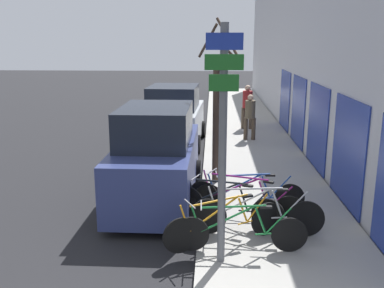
# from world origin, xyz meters

# --- Properties ---
(ground_plane) EXTENTS (80.00, 80.00, 0.00)m
(ground_plane) POSITION_xyz_m (0.00, 11.20, 0.00)
(ground_plane) COLOR black
(sidewalk_curb) EXTENTS (3.20, 32.00, 0.15)m
(sidewalk_curb) POSITION_xyz_m (2.60, 14.00, 0.07)
(sidewalk_curb) COLOR #9E9B93
(sidewalk_curb) RESTS_ON ground
(building_facade) EXTENTS (0.23, 32.00, 6.50)m
(building_facade) POSITION_xyz_m (4.35, 13.91, 3.21)
(building_facade) COLOR #BCBCC1
(building_facade) RESTS_ON ground
(signpost) EXTENTS (0.58, 0.15, 3.83)m
(signpost) POSITION_xyz_m (1.41, 3.74, 2.22)
(signpost) COLOR #595B60
(signpost) RESTS_ON sidewalk_curb
(bicycle_0) EXTENTS (2.32, 0.44, 0.87)m
(bicycle_0) POSITION_xyz_m (1.75, 4.10, 0.52)
(bicycle_0) COLOR black
(bicycle_0) RESTS_ON sidewalk_curb
(bicycle_1) EXTENTS (2.15, 1.09, 0.89)m
(bicycle_1) POSITION_xyz_m (1.51, 4.37, 0.53)
(bicycle_1) COLOR black
(bicycle_1) RESTS_ON sidewalk_curb
(bicycle_2) EXTENTS (2.51, 0.44, 0.96)m
(bicycle_2) POSITION_xyz_m (2.10, 4.76, 0.56)
(bicycle_2) COLOR black
(bicycle_2) RESTS_ON sidewalk_curb
(bicycle_3) EXTENTS (2.18, 0.89, 0.91)m
(bicycle_3) POSITION_xyz_m (1.55, 5.22, 0.54)
(bicycle_3) COLOR black
(bicycle_3) RESTS_ON sidewalk_curb
(bicycle_4) EXTENTS (2.33, 1.16, 0.96)m
(bicycle_4) POSITION_xyz_m (1.93, 5.40, 0.56)
(bicycle_4) COLOR black
(bicycle_4) RESTS_ON sidewalk_curb
(bicycle_5) EXTENTS (2.36, 0.44, 0.88)m
(bicycle_5) POSITION_xyz_m (2.04, 5.82, 0.53)
(bicycle_5) COLOR black
(bicycle_5) RESTS_ON sidewalk_curb
(parked_car_0) EXTENTS (1.97, 4.38, 2.28)m
(parked_car_0) POSITION_xyz_m (-0.03, 6.82, 1.03)
(parked_car_0) COLOR navy
(parked_car_0) RESTS_ON ground
(parked_car_1) EXTENTS (2.22, 4.22, 2.15)m
(parked_car_1) POSITION_xyz_m (-0.14, 12.50, 0.98)
(parked_car_1) COLOR #B2B7BC
(parked_car_1) RESTS_ON ground
(pedestrian_near) EXTENTS (0.47, 0.40, 1.80)m
(pedestrian_near) POSITION_xyz_m (2.68, 14.77, 1.19)
(pedestrian_near) COLOR #4C3D2D
(pedestrian_near) RESTS_ON sidewalk_curb
(pedestrian_far) EXTENTS (0.44, 0.37, 1.67)m
(pedestrian_far) POSITION_xyz_m (2.62, 12.74, 1.12)
(pedestrian_far) COLOR #4C3D2D
(pedestrian_far) RESTS_ON sidewalk_curb
(street_tree) EXTENTS (1.00, 1.35, 4.10)m
(street_tree) POSITION_xyz_m (1.35, 7.86, 1.99)
(street_tree) COLOR #3D2D23
(street_tree) RESTS_ON sidewalk_curb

